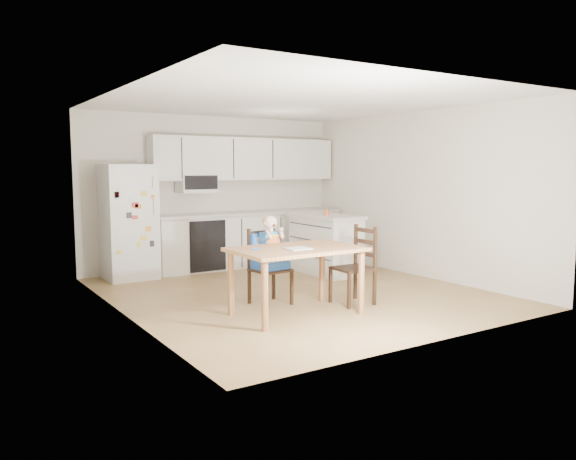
# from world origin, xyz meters

# --- Properties ---
(room) EXTENTS (4.52, 5.01, 2.51)m
(room) POSITION_xyz_m (0.00, 0.48, 1.25)
(room) COLOR brown
(room) RESTS_ON ground
(refrigerator) EXTENTS (0.72, 0.70, 1.70)m
(refrigerator) POSITION_xyz_m (-1.55, 2.15, 0.85)
(refrigerator) COLOR silver
(refrigerator) RESTS_ON ground
(kitchen_run) EXTENTS (3.37, 0.62, 2.15)m
(kitchen_run) POSITION_xyz_m (0.50, 2.24, 0.88)
(kitchen_run) COLOR silver
(kitchen_run) RESTS_ON ground
(kitchen_island) EXTENTS (0.66, 1.25, 0.92)m
(kitchen_island) POSITION_xyz_m (1.16, 0.90, 0.47)
(kitchen_island) COLOR silver
(kitchen_island) RESTS_ON ground
(red_cup) EXTENTS (0.07, 0.07, 0.09)m
(red_cup) POSITION_xyz_m (1.08, 0.76, 0.97)
(red_cup) COLOR #D0552A
(red_cup) RESTS_ON kitchen_island
(dining_table) EXTENTS (1.42, 0.92, 0.76)m
(dining_table) POSITION_xyz_m (-0.61, -0.95, 0.66)
(dining_table) COLOR brown
(dining_table) RESTS_ON ground
(napkin) EXTENTS (0.26, 0.22, 0.01)m
(napkin) POSITION_xyz_m (-0.66, -1.05, 0.77)
(napkin) COLOR #A1A0A5
(napkin) RESTS_ON dining_table
(toddler_spoon) EXTENTS (0.12, 0.06, 0.02)m
(toddler_spoon) POSITION_xyz_m (-1.06, -0.84, 0.77)
(toddler_spoon) COLOR blue
(toddler_spoon) RESTS_ON dining_table
(chair_booster) EXTENTS (0.44, 0.44, 1.08)m
(chair_booster) POSITION_xyz_m (-0.61, -0.33, 0.65)
(chair_booster) COLOR black
(chair_booster) RESTS_ON ground
(chair_side) EXTENTS (0.43, 0.43, 0.95)m
(chair_side) POSITION_xyz_m (0.34, -0.90, 0.54)
(chair_side) COLOR black
(chair_side) RESTS_ON ground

